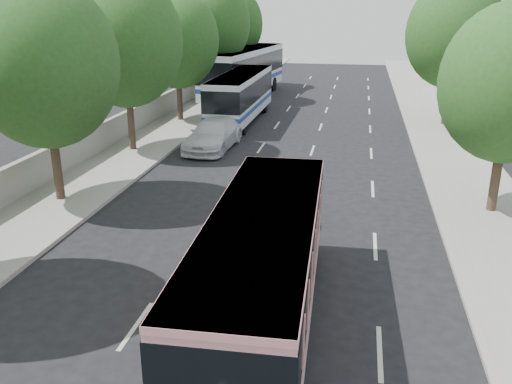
% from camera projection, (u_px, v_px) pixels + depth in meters
% --- Properties ---
extents(ground, '(120.00, 120.00, 0.00)m').
position_uv_depth(ground, '(227.00, 293.00, 15.36)').
color(ground, black).
rests_on(ground, ground).
extents(sidewalk_left, '(4.00, 90.00, 0.15)m').
position_uv_depth(sidewalk_left, '(173.00, 127.00, 35.34)').
color(sidewalk_left, '#9E998E').
rests_on(sidewalk_left, ground).
extents(sidewalk_right, '(4.00, 90.00, 0.12)m').
position_uv_depth(sidewalk_right, '(444.00, 138.00, 32.37)').
color(sidewalk_right, '#9E998E').
rests_on(sidewalk_right, ground).
extents(low_wall, '(0.30, 90.00, 1.50)m').
position_uv_depth(low_wall, '(146.00, 113.00, 35.39)').
color(low_wall, '#9E998E').
rests_on(low_wall, sidewalk_left).
extents(tree_left_b, '(5.70, 5.70, 8.88)m').
position_uv_depth(tree_left_b, '(44.00, 58.00, 20.39)').
color(tree_left_b, '#38281E').
rests_on(tree_left_b, ground).
extents(tree_left_c, '(6.00, 6.00, 9.35)m').
position_uv_depth(tree_left_c, '(125.00, 36.00, 27.74)').
color(tree_left_c, '#38281E').
rests_on(tree_left_c, ground).
extents(tree_left_d, '(5.52, 5.52, 8.60)m').
position_uv_depth(tree_left_d, '(178.00, 36.00, 35.29)').
color(tree_left_d, '#38281E').
rests_on(tree_left_d, ground).
extents(tree_left_e, '(6.30, 6.30, 9.82)m').
position_uv_depth(tree_left_e, '(211.00, 20.00, 42.42)').
color(tree_left_e, '#38281E').
rests_on(tree_left_e, ground).
extents(tree_left_f, '(5.88, 5.88, 9.16)m').
position_uv_depth(tree_left_f, '(232.00, 22.00, 50.00)').
color(tree_left_f, '#38281E').
rests_on(tree_left_f, ground).
extents(tree_right_far, '(6.00, 6.00, 9.35)m').
position_uv_depth(tree_right_far, '(456.00, 30.00, 33.89)').
color(tree_right_far, '#38281E').
rests_on(tree_right_far, ground).
extents(pink_bus, '(2.80, 9.84, 3.12)m').
position_uv_depth(pink_bus, '(263.00, 260.00, 13.07)').
color(pink_bus, pink).
rests_on(pink_bus, ground).
extents(pink_taxi, '(2.22, 5.06, 1.69)m').
position_uv_depth(pink_taxi, '(270.00, 214.00, 18.78)').
color(pink_taxi, '#F5158A').
rests_on(pink_taxi, ground).
extents(white_pickup, '(2.55, 5.67, 1.61)m').
position_uv_depth(white_pickup, '(213.00, 134.00, 30.17)').
color(white_pickup, silver).
rests_on(white_pickup, ground).
extents(tour_coach_front, '(2.47, 10.86, 3.24)m').
position_uv_depth(tour_coach_front, '(241.00, 93.00, 36.56)').
color(tour_coach_front, silver).
rests_on(tour_coach_front, ground).
extents(tour_coach_rear, '(4.69, 13.85, 4.06)m').
position_uv_depth(tour_coach_rear, '(244.00, 69.00, 45.53)').
color(tour_coach_rear, white).
rests_on(tour_coach_rear, ground).
extents(taxi_roof_sign, '(0.56, 0.20, 0.18)m').
position_uv_depth(taxi_roof_sign, '(270.00, 189.00, 18.47)').
color(taxi_roof_sign, silver).
rests_on(taxi_roof_sign, pink_taxi).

